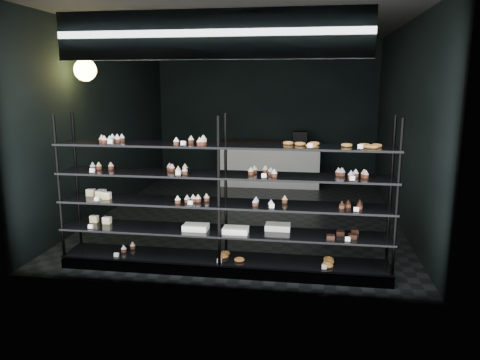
{
  "coord_description": "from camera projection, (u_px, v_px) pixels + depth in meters",
  "views": [
    {
      "loc": [
        1.06,
        -7.78,
        2.26
      ],
      "look_at": [
        0.16,
        -1.9,
        1.03
      ],
      "focal_mm": 35.0,
      "sensor_mm": 36.0,
      "label": 1
    }
  ],
  "objects": [
    {
      "name": "pendant_lamp",
      "position": [
        85.0,
        70.0,
        6.73
      ],
      "size": [
        0.32,
        0.32,
        0.89
      ],
      "color": "black",
      "rests_on": "room"
    },
    {
      "name": "room",
      "position": [
        248.0,
        124.0,
        7.82
      ],
      "size": [
        5.01,
        6.01,
        3.2
      ],
      "color": "black",
      "rests_on": "ground"
    },
    {
      "name": "signage",
      "position": [
        210.0,
        34.0,
        4.76
      ],
      "size": [
        3.3,
        0.05,
        0.5
      ],
      "color": "#0C1C40",
      "rests_on": "room"
    },
    {
      "name": "service_counter",
      "position": [
        270.0,
        163.0,
        10.44
      ],
      "size": [
        2.3,
        0.65,
        1.23
      ],
      "color": "silver",
      "rests_on": "room"
    },
    {
      "name": "display_shelf",
      "position": [
        221.0,
        221.0,
        5.65
      ],
      "size": [
        4.0,
        0.5,
        1.91
      ],
      "color": "black",
      "rests_on": "room"
    }
  ]
}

